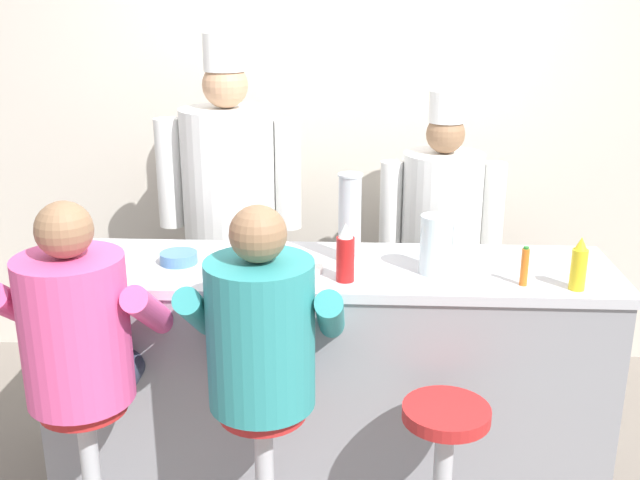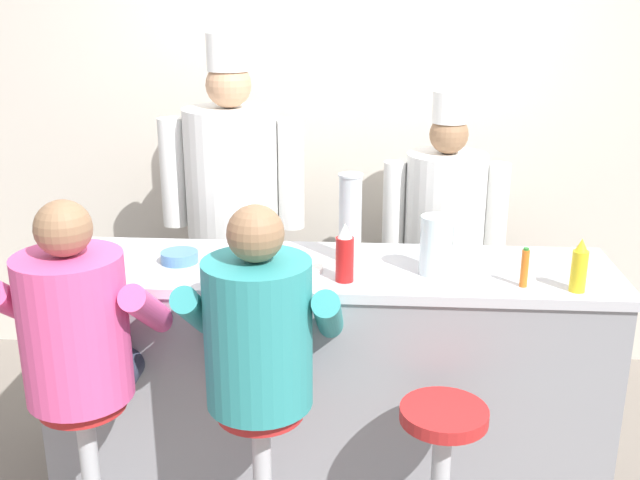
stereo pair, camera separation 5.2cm
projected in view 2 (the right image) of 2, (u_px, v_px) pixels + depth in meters
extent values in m
cube|color=beige|center=(341.00, 129.00, 4.16)|extent=(10.00, 0.06, 2.70)
cube|color=gray|center=(327.00, 378.00, 3.24)|extent=(2.32, 0.59, 0.96)
cube|color=#BCBCC1|center=(327.00, 270.00, 3.08)|extent=(2.36, 0.61, 0.04)
cylinder|color=red|center=(345.00, 259.00, 2.89)|extent=(0.07, 0.07, 0.18)
cone|color=white|center=(345.00, 231.00, 2.85)|extent=(0.06, 0.06, 0.06)
cylinder|color=yellow|center=(579.00, 271.00, 2.79)|extent=(0.06, 0.06, 0.16)
cone|color=yellow|center=(582.00, 245.00, 2.76)|extent=(0.05, 0.05, 0.05)
cylinder|color=orange|center=(525.00, 268.00, 2.83)|extent=(0.03, 0.03, 0.15)
cylinder|color=#287F2D|center=(526.00, 249.00, 2.81)|extent=(0.02, 0.02, 0.01)
cylinder|color=silver|center=(436.00, 245.00, 2.95)|extent=(0.13, 0.13, 0.24)
cube|color=silver|center=(455.00, 243.00, 2.94)|extent=(0.02, 0.02, 0.14)
cylinder|color=white|center=(294.00, 268.00, 3.02)|extent=(0.24, 0.24, 0.02)
ellipsoid|color=#E0BC60|center=(294.00, 263.00, 3.01)|extent=(0.11, 0.08, 0.03)
cylinder|color=#4C7FB7|center=(179.00, 257.00, 3.11)|extent=(0.15, 0.15, 0.05)
cylinder|color=white|center=(223.00, 267.00, 2.93)|extent=(0.09, 0.09, 0.09)
torus|color=white|center=(237.00, 267.00, 2.92)|extent=(0.06, 0.02, 0.06)
cylinder|color=#B7BABF|center=(350.00, 219.00, 3.08)|extent=(0.09, 0.09, 0.36)
cylinder|color=silver|center=(351.00, 175.00, 3.02)|extent=(0.10, 0.10, 0.01)
cylinder|color=#B2B5BA|center=(91.00, 473.00, 2.84)|extent=(0.07, 0.07, 0.63)
cylinder|color=red|center=(83.00, 401.00, 2.75)|extent=(0.32, 0.32, 0.05)
cylinder|color=#33384C|center=(76.00, 366.00, 2.92)|extent=(0.14, 0.38, 0.14)
cylinder|color=#33384C|center=(124.00, 368.00, 2.91)|extent=(0.14, 0.38, 0.14)
cylinder|color=#E54C8C|center=(74.00, 328.00, 2.66)|extent=(0.38, 0.38, 0.54)
cylinder|color=#E54C8C|center=(21.00, 307.00, 2.77)|extent=(0.10, 0.41, 0.33)
cylinder|color=#E54C8C|center=(149.00, 310.00, 2.73)|extent=(0.10, 0.41, 0.33)
sphere|color=#8C6647|center=(63.00, 228.00, 2.54)|extent=(0.20, 0.20, 0.20)
cylinder|color=#B2B5BA|center=(262.00, 480.00, 2.80)|extent=(0.07, 0.07, 0.63)
cylinder|color=red|center=(260.00, 408.00, 2.70)|extent=(0.32, 0.32, 0.05)
cylinder|color=#33384C|center=(243.00, 372.00, 2.88)|extent=(0.14, 0.38, 0.14)
cylinder|color=#33384C|center=(292.00, 374.00, 2.87)|extent=(0.14, 0.38, 0.14)
cylinder|color=teal|center=(258.00, 334.00, 2.61)|extent=(0.38, 0.38, 0.54)
cylinder|color=teal|center=(197.00, 312.00, 2.72)|extent=(0.10, 0.41, 0.33)
cylinder|color=teal|center=(329.00, 316.00, 2.69)|extent=(0.10, 0.41, 0.33)
sphere|color=#8C6647|center=(255.00, 234.00, 2.50)|extent=(0.20, 0.20, 0.20)
cylinder|color=red|center=(444.00, 415.00, 2.66)|extent=(0.32, 0.32, 0.05)
cube|color=#232328|center=(237.00, 311.00, 4.04)|extent=(0.36, 0.20, 0.87)
cube|color=white|center=(234.00, 285.00, 3.93)|extent=(0.33, 0.02, 0.52)
cylinder|color=white|center=(232.00, 173.00, 3.80)|extent=(0.47, 0.47, 0.65)
sphere|color=tan|center=(229.00, 85.00, 3.66)|extent=(0.23, 0.23, 0.23)
cylinder|color=white|center=(227.00, 52.00, 3.61)|extent=(0.20, 0.20, 0.18)
cylinder|color=white|center=(173.00, 172.00, 3.82)|extent=(0.13, 0.13, 0.56)
cylinder|color=white|center=(291.00, 174.00, 3.78)|extent=(0.13, 0.13, 0.56)
cube|color=#232328|center=(438.00, 326.00, 4.01)|extent=(0.31, 0.17, 0.75)
cube|color=white|center=(441.00, 303.00, 3.92)|extent=(0.28, 0.02, 0.45)
cylinder|color=white|center=(445.00, 208.00, 3.80)|extent=(0.41, 0.41, 0.56)
sphere|color=#8C6647|center=(449.00, 134.00, 3.68)|extent=(0.19, 0.19, 0.19)
cylinder|color=white|center=(450.00, 107.00, 3.64)|extent=(0.17, 0.17, 0.15)
cylinder|color=white|center=(394.00, 208.00, 3.82)|extent=(0.11, 0.11, 0.48)
cylinder|color=white|center=(496.00, 210.00, 3.78)|extent=(0.11, 0.11, 0.48)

